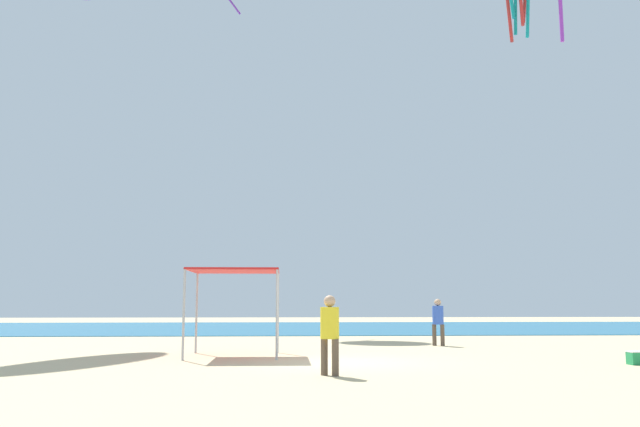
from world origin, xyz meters
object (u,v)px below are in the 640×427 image
person_near_tent (330,328)px  person_central (438,318)px  canopy_tent (235,275)px  cooler_box (640,358)px

person_near_tent → person_central: (4.79, 9.98, -0.01)m
canopy_tent → person_central: 8.74m
canopy_tent → person_near_tent: canopy_tent is taller
person_near_tent → cooler_box: person_near_tent is taller
canopy_tent → cooler_box: 11.49m
person_central → canopy_tent: bearing=59.5°
person_near_tent → person_central: person_near_tent is taller
person_central → cooler_box: bearing=141.3°
canopy_tent → cooler_box: bearing=-16.9°
canopy_tent → person_central: size_ratio=1.61×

